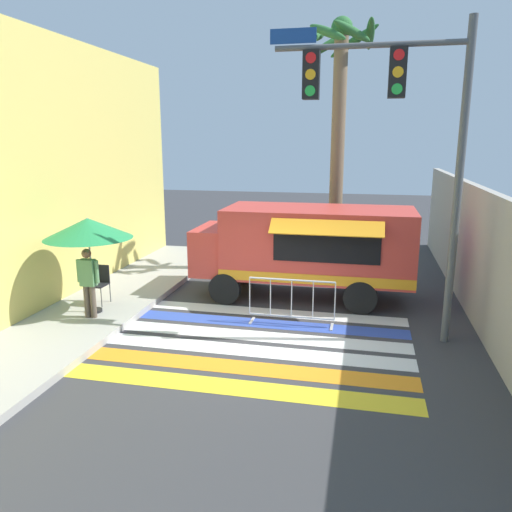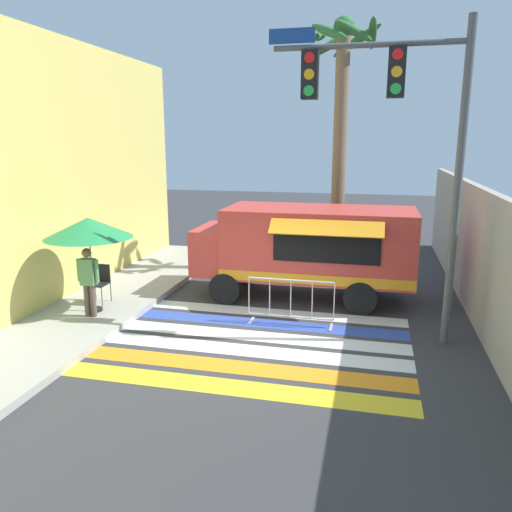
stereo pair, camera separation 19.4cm
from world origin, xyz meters
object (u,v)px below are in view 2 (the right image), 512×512
vendor_person (88,278)px  palm_tree (341,112)px  traffic_signal_pole (398,119)px  barricade_front (291,303)px  food_truck (302,245)px  folding_chair (100,280)px  patio_umbrella (88,228)px

vendor_person → palm_tree: palm_tree is taller
traffic_signal_pole → palm_tree: size_ratio=0.84×
traffic_signal_pole → barricade_front: 4.42m
food_truck → palm_tree: size_ratio=0.75×
vendor_person → traffic_signal_pole: bearing=21.2°
folding_chair → barricade_front: bearing=4.9°
food_truck → patio_umbrella: 5.24m
vendor_person → barricade_front: size_ratio=0.81×
folding_chair → food_truck: bearing=28.7°
food_truck → barricade_front: (0.06, -2.05, -0.90)m
traffic_signal_pole → patio_umbrella: (-6.59, -0.30, -2.32)m
traffic_signal_pole → palm_tree: (-1.43, 5.00, 0.42)m
food_truck → palm_tree: bearing=75.8°
palm_tree → food_truck: bearing=-104.2°
traffic_signal_pole → barricade_front: traffic_signal_pole is taller
traffic_signal_pole → vendor_person: bearing=-174.3°
traffic_signal_pole → palm_tree: 5.22m
patio_umbrella → folding_chair: 1.55m
food_truck → barricade_front: food_truck is taller
traffic_signal_pole → vendor_person: (-6.47, -0.65, -3.39)m
palm_tree → traffic_signal_pole: bearing=-74.0°
food_truck → folding_chair: food_truck is taller
barricade_front → palm_tree: (0.62, 4.74, 4.33)m
folding_chair → vendor_person: bearing=-65.8°
patio_umbrella → vendor_person: bearing=-70.4°
food_truck → folding_chair: size_ratio=5.96×
food_truck → vendor_person: size_ratio=3.53×
food_truck → folding_chair: bearing=-157.1°
traffic_signal_pole → barricade_front: size_ratio=3.22×
patio_umbrella → food_truck: bearing=30.3°
folding_chair → barricade_front: (4.74, -0.08, -0.20)m
patio_umbrella → barricade_front: patio_umbrella is taller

